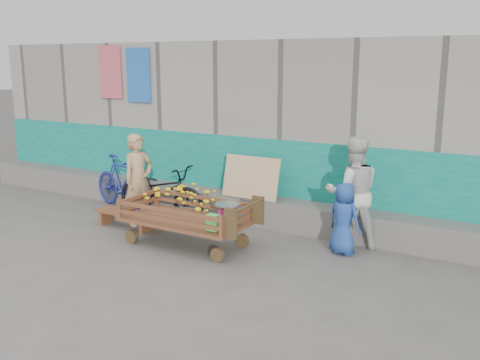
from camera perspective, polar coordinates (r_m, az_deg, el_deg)
The scene contains 9 objects.
ground at distance 7.37m, azimuth -9.48°, elevation -8.80°, with size 80.00×80.00×0.00m, color #55524E.
building_wall at distance 10.36m, azimuth 4.68°, elevation 5.92°, with size 12.00×3.50×3.00m.
banana_cart at distance 7.84m, azimuth -6.04°, elevation -2.91°, with size 2.00×0.92×0.85m.
bench at distance 8.92m, azimuth -12.08°, elevation -3.75°, with size 1.08×0.32×0.27m.
vendor_man at distance 8.91m, azimuth -10.77°, elevation 0.02°, with size 0.55×0.36×1.51m, color tan.
woman at distance 7.85m, azimuth 11.92°, elevation -1.32°, with size 0.79×0.62×1.63m, color silver.
child at distance 7.62m, azimuth 11.01°, elevation -4.06°, with size 0.50×0.33×1.02m, color #204497.
bicycle_dark at distance 9.38m, azimuth -8.46°, elevation -1.15°, with size 0.61×1.74×0.92m, color black.
bicycle_blue at distance 9.95m, azimuth -12.39°, elevation -0.28°, with size 0.47×1.65×0.99m, color navy.
Camera 1 is at (4.44, -5.24, 2.67)m, focal length 40.00 mm.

